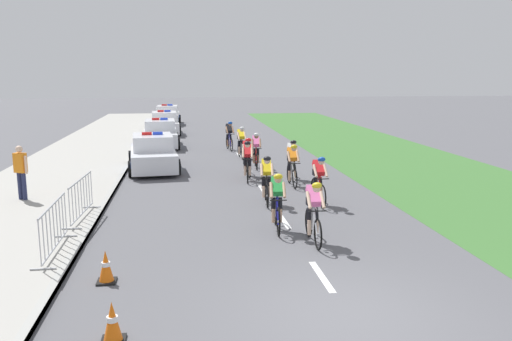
{
  "coord_description": "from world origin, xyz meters",
  "views": [
    {
      "loc": [
        -2.6,
        -7.65,
        3.94
      ],
      "look_at": [
        -0.54,
        7.31,
        1.1
      ],
      "focal_mm": 36.21,
      "sensor_mm": 36.0,
      "label": 1
    }
  ],
  "objects_px": {
    "cyclist_eleventh": "(229,135)",
    "spectator_middle": "(21,169)",
    "cyclist_lead": "(314,211)",
    "cyclist_fifth": "(292,164)",
    "cyclist_seventh": "(247,160)",
    "police_car_furthest": "(168,116)",
    "cyclist_second": "(277,200)",
    "police_car_third": "(164,124)",
    "cyclist_third": "(319,180)",
    "police_car_nearest": "(153,154)",
    "cyclist_sixth": "(292,159)",
    "cyclist_ninth": "(247,156)",
    "cyclist_eighth": "(256,150)",
    "crowd_barrier_front": "(54,229)",
    "cyclist_tenth": "(241,142)",
    "traffic_cone_mid": "(112,322)",
    "cyclist_fourth": "(267,179)",
    "traffic_cone_near": "(106,267)",
    "crowd_barrier_middle": "(81,199)",
    "police_car_second": "(160,134)"
  },
  "relations": [
    {
      "from": "cyclist_seventh",
      "to": "cyclist_eighth",
      "type": "distance_m",
      "value": 2.69
    },
    {
      "from": "cyclist_tenth",
      "to": "cyclist_eleventh",
      "type": "height_order",
      "value": "same"
    },
    {
      "from": "police_car_third",
      "to": "traffic_cone_near",
      "type": "relative_size",
      "value": 7.02
    },
    {
      "from": "cyclist_third",
      "to": "spectator_middle",
      "type": "xyz_separation_m",
      "value": [
        -8.98,
        1.44,
        0.3
      ]
    },
    {
      "from": "cyclist_fourth",
      "to": "crowd_barrier_front",
      "type": "height_order",
      "value": "cyclist_fourth"
    },
    {
      "from": "cyclist_seventh",
      "to": "police_car_furthest",
      "type": "relative_size",
      "value": 0.39
    },
    {
      "from": "cyclist_lead",
      "to": "cyclist_fifth",
      "type": "bearing_deg",
      "value": 82.76
    },
    {
      "from": "cyclist_fifth",
      "to": "spectator_middle",
      "type": "bearing_deg",
      "value": -171.53
    },
    {
      "from": "cyclist_fourth",
      "to": "traffic_cone_near",
      "type": "relative_size",
      "value": 2.69
    },
    {
      "from": "cyclist_eleventh",
      "to": "spectator_middle",
      "type": "bearing_deg",
      "value": -125.14
    },
    {
      "from": "cyclist_third",
      "to": "cyclist_eleventh",
      "type": "height_order",
      "value": "same"
    },
    {
      "from": "crowd_barrier_front",
      "to": "cyclist_ninth",
      "type": "bearing_deg",
      "value": 58.35
    },
    {
      "from": "cyclist_fifth",
      "to": "police_car_third",
      "type": "height_order",
      "value": "police_car_third"
    },
    {
      "from": "police_car_second",
      "to": "traffic_cone_near",
      "type": "bearing_deg",
      "value": -90.65
    },
    {
      "from": "cyclist_lead",
      "to": "cyclist_eighth",
      "type": "bearing_deg",
      "value": 89.92
    },
    {
      "from": "cyclist_seventh",
      "to": "police_car_nearest",
      "type": "bearing_deg",
      "value": 142.83
    },
    {
      "from": "cyclist_fifth",
      "to": "police_car_third",
      "type": "bearing_deg",
      "value": 106.67
    },
    {
      "from": "police_car_third",
      "to": "cyclist_fourth",
      "type": "bearing_deg",
      "value": -78.95
    },
    {
      "from": "cyclist_sixth",
      "to": "cyclist_ninth",
      "type": "xyz_separation_m",
      "value": [
        -1.59,
        0.88,
        0.0
      ]
    },
    {
      "from": "cyclist_second",
      "to": "police_car_third",
      "type": "xyz_separation_m",
      "value": [
        -3.61,
        22.08,
        -0.11
      ]
    },
    {
      "from": "cyclist_third",
      "to": "police_car_nearest",
      "type": "distance_m",
      "value": 8.48
    },
    {
      "from": "police_car_second",
      "to": "traffic_cone_mid",
      "type": "relative_size",
      "value": 6.99
    },
    {
      "from": "cyclist_second",
      "to": "cyclist_third",
      "type": "relative_size",
      "value": 1.0
    },
    {
      "from": "cyclist_eleventh",
      "to": "crowd_barrier_middle",
      "type": "bearing_deg",
      "value": -111.72
    },
    {
      "from": "cyclist_fifth",
      "to": "cyclist_ninth",
      "type": "bearing_deg",
      "value": 123.01
    },
    {
      "from": "traffic_cone_near",
      "to": "police_car_furthest",
      "type": "bearing_deg",
      "value": 89.61
    },
    {
      "from": "traffic_cone_mid",
      "to": "cyclist_seventh",
      "type": "bearing_deg",
      "value": 73.41
    },
    {
      "from": "cyclist_sixth",
      "to": "cyclist_eighth",
      "type": "bearing_deg",
      "value": 111.92
    },
    {
      "from": "police_car_second",
      "to": "spectator_middle",
      "type": "bearing_deg",
      "value": -106.78
    },
    {
      "from": "cyclist_seventh",
      "to": "police_car_second",
      "type": "height_order",
      "value": "police_car_second"
    },
    {
      "from": "cyclist_lead",
      "to": "cyclist_fifth",
      "type": "xyz_separation_m",
      "value": [
        0.79,
        6.25,
        0.0
      ]
    },
    {
      "from": "police_car_third",
      "to": "cyclist_lead",
      "type": "bearing_deg",
      "value": -79.54
    },
    {
      "from": "police_car_second",
      "to": "cyclist_eleventh",
      "type": "bearing_deg",
      "value": -26.32
    },
    {
      "from": "cyclist_seventh",
      "to": "cyclist_ninth",
      "type": "distance_m",
      "value": 0.96
    },
    {
      "from": "cyclist_eleventh",
      "to": "police_car_furthest",
      "type": "distance_m",
      "value": 15.07
    },
    {
      "from": "cyclist_second",
      "to": "spectator_middle",
      "type": "bearing_deg",
      "value": 152.25
    },
    {
      "from": "cyclist_fourth",
      "to": "traffic_cone_mid",
      "type": "bearing_deg",
      "value": -114.27
    },
    {
      "from": "cyclist_eighth",
      "to": "crowd_barrier_front",
      "type": "xyz_separation_m",
      "value": [
        -5.81,
        -10.15,
        -0.14
      ]
    },
    {
      "from": "cyclist_ninth",
      "to": "traffic_cone_mid",
      "type": "relative_size",
      "value": 2.69
    },
    {
      "from": "spectator_middle",
      "to": "traffic_cone_near",
      "type": "bearing_deg",
      "value": -62.76
    },
    {
      "from": "cyclist_lead",
      "to": "traffic_cone_near",
      "type": "xyz_separation_m",
      "value": [
        -4.5,
        -1.75,
        -0.48
      ]
    },
    {
      "from": "cyclist_lead",
      "to": "cyclist_sixth",
      "type": "xyz_separation_m",
      "value": [
        1.03,
        7.44,
        0.0
      ]
    },
    {
      "from": "cyclist_ninth",
      "to": "cyclist_tenth",
      "type": "distance_m",
      "value": 4.28
    },
    {
      "from": "cyclist_eleventh",
      "to": "cyclist_fifth",
      "type": "bearing_deg",
      "value": -80.89
    },
    {
      "from": "police_car_second",
      "to": "police_car_furthest",
      "type": "relative_size",
      "value": 1.01
    },
    {
      "from": "cyclist_fourth",
      "to": "police_car_second",
      "type": "height_order",
      "value": "police_car_second"
    },
    {
      "from": "cyclist_fourth",
      "to": "spectator_middle",
      "type": "distance_m",
      "value": 7.52
    },
    {
      "from": "cyclist_fourth",
      "to": "traffic_cone_near",
      "type": "xyz_separation_m",
      "value": [
        -3.99,
        -5.6,
        -0.48
      ]
    },
    {
      "from": "cyclist_seventh",
      "to": "traffic_cone_near",
      "type": "xyz_separation_m",
      "value": [
        -3.83,
        -9.12,
        -0.48
      ]
    },
    {
      "from": "cyclist_third",
      "to": "cyclist_fifth",
      "type": "xyz_separation_m",
      "value": [
        -0.24,
        2.74,
        0.0
      ]
    }
  ]
}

